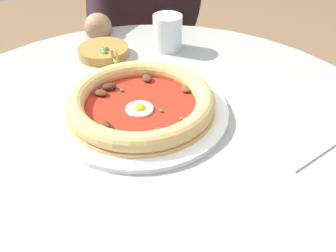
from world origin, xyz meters
name	(u,v)px	position (x,y,z in m)	size (l,w,h in m)	color
dining_table	(152,181)	(0.00, 0.00, 0.58)	(0.92, 0.92, 0.71)	#999993
pizza_on_plate	(141,104)	(-0.04, 0.01, 0.73)	(0.32, 0.32, 0.04)	white
water_glass	(168,34)	(-0.21, 0.23, 0.75)	(0.07, 0.07, 0.08)	silver
olive_pan	(104,52)	(-0.28, 0.09, 0.72)	(0.14, 0.12, 0.05)	olive
fork_utensil	(325,149)	(0.23, 0.17, 0.71)	(0.02, 0.17, 0.00)	#BCBCC1
diner_person	(148,50)	(-0.56, 0.44, 0.52)	(0.43, 0.55, 1.17)	#282833
cafe_chair_diner	(148,36)	(-0.67, 0.53, 0.51)	(0.58, 0.58, 0.83)	#504A45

